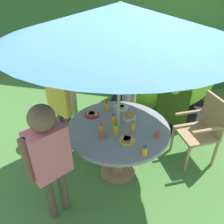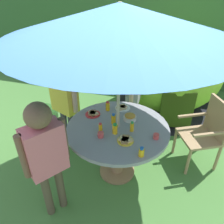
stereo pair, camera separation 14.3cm
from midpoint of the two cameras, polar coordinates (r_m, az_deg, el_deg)
The scene contains 22 objects.
ground_plane at distance 3.18m, azimuth 0.07°, elevation -15.04°, with size 10.00×10.00×0.02m, color #477A38.
hedge_backdrop at distance 5.63m, azimuth 8.32°, elevation 18.46°, with size 9.00×0.70×1.98m, color #33602D.
garden_table at distance 2.75m, azimuth 0.08°, elevation -6.38°, with size 1.23×1.23×0.76m.
patio_umbrella at distance 2.17m, azimuth 0.10°, elevation 22.39°, with size 2.26×2.26×2.11m.
wooden_chair at distance 3.25m, azimuth 21.26°, elevation -3.59°, with size 0.63×0.63×0.96m.
dome_tent at distance 4.37m, azimuth 11.92°, elevation 10.11°, with size 2.48×2.48×1.44m.
potted_plant at distance 3.63m, azimuth -18.59°, elevation -2.23°, with size 0.39×0.39×0.62m.
child_in_grey_shirt at distance 3.44m, azimuth 3.56°, elevation 6.60°, with size 0.22×0.44×1.31m.
child_in_yellow_shirt at distance 3.11m, azimuth -14.24°, elevation 4.20°, with size 0.45×0.32×1.42m.
child_in_pink_shirt at distance 2.20m, azimuth -17.80°, elevation -9.96°, with size 0.38×0.42×1.42m.
snack_bowl at distance 2.78m, azimuth 3.03°, elevation -1.18°, with size 0.16×0.16×0.08m.
plate_center_front at distance 2.45m, azimuth 2.27°, elevation -7.10°, with size 0.18×0.18×0.03m.
plate_front_edge at distance 2.87m, azimuth -6.62°, elevation -0.63°, with size 0.19×0.19×0.03m.
plate_back_edge at distance 3.00m, azimuth 0.89°, elevation 1.19°, with size 0.20×0.20×0.03m.
juice_bottle_near_left at distance 2.69m, azimuth -1.14°, elevation -1.79°, with size 0.06×0.06×0.13m.
juice_bottle_near_right at distance 2.28m, azimuth 6.62°, elevation -9.87°, with size 0.06×0.06×0.11m.
juice_bottle_far_left at distance 2.56m, azimuth -4.36°, elevation -4.12°, with size 0.04×0.04×0.11m.
juice_bottle_far_right at distance 2.52m, azimuth -0.54°, elevation -4.36°, with size 0.06×0.06×0.13m.
juice_bottle_center_back at distance 2.93m, azimuth -2.88°, elevation 1.44°, with size 0.06×0.06×0.13m.
juice_bottle_mid_left at distance 2.57m, azimuth 3.77°, elevation -3.63°, with size 0.04×0.04×0.13m.
cup_near at distance 2.53m, azimuth 9.97°, elevation -5.75°, with size 0.07×0.07×0.06m, color #E04C47.
cup_far at distance 2.49m, azimuth -4.18°, elevation -5.98°, with size 0.07×0.07×0.06m, color #E04C47.
Camera 1 is at (0.42, -2.10, 2.34)m, focal length 35.58 mm.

